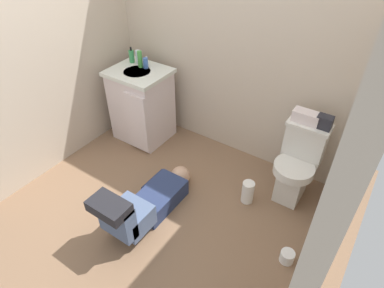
{
  "coord_description": "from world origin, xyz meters",
  "views": [
    {
      "loc": [
        1.34,
        -1.62,
        2.31
      ],
      "look_at": [
        0.02,
        0.34,
        0.45
      ],
      "focal_mm": 30.75,
      "sensor_mm": 36.0,
      "label": 1
    }
  ],
  "objects_px": {
    "bottle_clear": "(138,57)",
    "bottle_green": "(140,59)",
    "soap_dispenser": "(132,56)",
    "tissue_box": "(306,117)",
    "faucet": "(147,61)",
    "toilet": "(297,164)",
    "bottle_blue": "(146,63)",
    "toiletry_bag": "(325,122)",
    "person_plumber": "(145,203)",
    "paper_towel_roll": "(248,192)",
    "toilet_paper_roll": "(287,256)",
    "vanity_cabinet": "(142,105)"
  },
  "relations": [
    {
      "from": "vanity_cabinet",
      "to": "toiletry_bag",
      "type": "distance_m",
      "value": 1.9
    },
    {
      "from": "tissue_box",
      "to": "vanity_cabinet",
      "type": "bearing_deg",
      "value": -174.79
    },
    {
      "from": "bottle_clear",
      "to": "bottle_blue",
      "type": "bearing_deg",
      "value": -17.53
    },
    {
      "from": "toilet",
      "to": "person_plumber",
      "type": "bearing_deg",
      "value": -133.84
    },
    {
      "from": "paper_towel_roll",
      "to": "toilet",
      "type": "bearing_deg",
      "value": 46.8
    },
    {
      "from": "bottle_blue",
      "to": "paper_towel_roll",
      "type": "height_order",
      "value": "bottle_blue"
    },
    {
      "from": "toilet_paper_roll",
      "to": "vanity_cabinet",
      "type": "bearing_deg",
      "value": 162.13
    },
    {
      "from": "person_plumber",
      "to": "bottle_blue",
      "type": "bearing_deg",
      "value": 127.38
    },
    {
      "from": "bottle_green",
      "to": "person_plumber",
      "type": "bearing_deg",
      "value": -50.18
    },
    {
      "from": "tissue_box",
      "to": "bottle_clear",
      "type": "relative_size",
      "value": 1.54
    },
    {
      "from": "faucet",
      "to": "bottle_green",
      "type": "xyz_separation_m",
      "value": [
        -0.03,
        -0.06,
        0.04
      ]
    },
    {
      "from": "faucet",
      "to": "person_plumber",
      "type": "relative_size",
      "value": 0.09
    },
    {
      "from": "bottle_clear",
      "to": "bottle_green",
      "type": "relative_size",
      "value": 0.82
    },
    {
      "from": "bottle_blue",
      "to": "bottle_clear",
      "type": "bearing_deg",
      "value": 162.47
    },
    {
      "from": "faucet",
      "to": "bottle_clear",
      "type": "distance_m",
      "value": 0.11
    },
    {
      "from": "faucet",
      "to": "toiletry_bag",
      "type": "height_order",
      "value": "faucet"
    },
    {
      "from": "toilet",
      "to": "toilet_paper_roll",
      "type": "relative_size",
      "value": 6.82
    },
    {
      "from": "paper_towel_roll",
      "to": "toilet_paper_roll",
      "type": "relative_size",
      "value": 2.03
    },
    {
      "from": "paper_towel_roll",
      "to": "bottle_green",
      "type": "bearing_deg",
      "value": 167.26
    },
    {
      "from": "person_plumber",
      "to": "soap_dispenser",
      "type": "bearing_deg",
      "value": 133.54
    },
    {
      "from": "faucet",
      "to": "person_plumber",
      "type": "xyz_separation_m",
      "value": [
        0.81,
        -1.07,
        -0.69
      ]
    },
    {
      "from": "bottle_clear",
      "to": "bottle_blue",
      "type": "distance_m",
      "value": 0.15
    },
    {
      "from": "faucet",
      "to": "tissue_box",
      "type": "distance_m",
      "value": 1.71
    },
    {
      "from": "faucet",
      "to": "soap_dispenser",
      "type": "bearing_deg",
      "value": -173.99
    },
    {
      "from": "faucet",
      "to": "toilet_paper_roll",
      "type": "xyz_separation_m",
      "value": [
        1.99,
        -0.79,
        -0.82
      ]
    },
    {
      "from": "toilet",
      "to": "paper_towel_roll",
      "type": "distance_m",
      "value": 0.51
    },
    {
      "from": "toiletry_bag",
      "to": "toilet_paper_roll",
      "type": "distance_m",
      "value": 1.11
    },
    {
      "from": "bottle_green",
      "to": "toilet_paper_roll",
      "type": "distance_m",
      "value": 2.31
    },
    {
      "from": "soap_dispenser",
      "to": "bottle_green",
      "type": "relative_size",
      "value": 0.95
    },
    {
      "from": "person_plumber",
      "to": "bottle_green",
      "type": "distance_m",
      "value": 1.5
    },
    {
      "from": "soap_dispenser",
      "to": "tissue_box",
      "type": "bearing_deg",
      "value": 0.89
    },
    {
      "from": "paper_towel_roll",
      "to": "toilet_paper_roll",
      "type": "bearing_deg",
      "value": -35.7
    },
    {
      "from": "toilet",
      "to": "paper_towel_roll",
      "type": "xyz_separation_m",
      "value": [
        -0.3,
        -0.32,
        -0.26
      ]
    },
    {
      "from": "person_plumber",
      "to": "tissue_box",
      "type": "relative_size",
      "value": 4.84
    },
    {
      "from": "person_plumber",
      "to": "tissue_box",
      "type": "xyz_separation_m",
      "value": [
        0.9,
        1.08,
        0.62
      ]
    },
    {
      "from": "tissue_box",
      "to": "toiletry_bag",
      "type": "height_order",
      "value": "toiletry_bag"
    },
    {
      "from": "bottle_clear",
      "to": "toiletry_bag",
      "type": "bearing_deg",
      "value": 0.41
    },
    {
      "from": "faucet",
      "to": "bottle_green",
      "type": "distance_m",
      "value": 0.08
    },
    {
      "from": "soap_dispenser",
      "to": "paper_towel_roll",
      "type": "distance_m",
      "value": 1.86
    },
    {
      "from": "toilet",
      "to": "bottle_blue",
      "type": "distance_m",
      "value": 1.8
    },
    {
      "from": "bottle_blue",
      "to": "toilet",
      "type": "bearing_deg",
      "value": -1.09
    },
    {
      "from": "toilet",
      "to": "bottle_green",
      "type": "xyz_separation_m",
      "value": [
        -1.79,
        0.02,
        0.54
      ]
    },
    {
      "from": "toilet",
      "to": "bottle_blue",
      "type": "height_order",
      "value": "bottle_blue"
    },
    {
      "from": "vanity_cabinet",
      "to": "soap_dispenser",
      "type": "relative_size",
      "value": 4.94
    },
    {
      "from": "faucet",
      "to": "tissue_box",
      "type": "relative_size",
      "value": 0.45
    },
    {
      "from": "toilet",
      "to": "toilet_paper_roll",
      "type": "distance_m",
      "value": 0.81
    },
    {
      "from": "soap_dispenser",
      "to": "bottle_green",
      "type": "height_order",
      "value": "bottle_green"
    },
    {
      "from": "tissue_box",
      "to": "bottle_green",
      "type": "distance_m",
      "value": 1.75
    },
    {
      "from": "soap_dispenser",
      "to": "bottle_blue",
      "type": "distance_m",
      "value": 0.22
    },
    {
      "from": "faucet",
      "to": "vanity_cabinet",
      "type": "bearing_deg",
      "value": -88.69
    }
  ]
}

